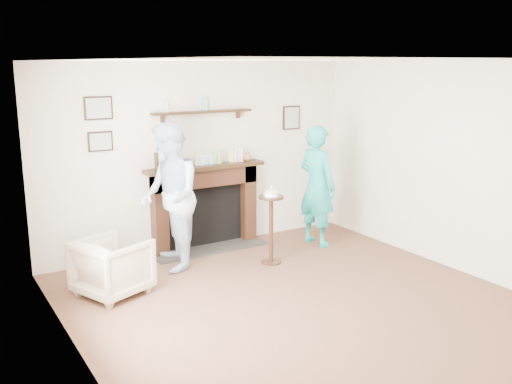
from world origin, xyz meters
TOP-DOWN VIEW (x-y plane):
  - ground at (0.00, 0.00)m, footprint 5.00×5.00m
  - room_shell at (-0.00, 0.69)m, footprint 4.54×5.02m
  - armchair at (-1.59, 1.46)m, footprint 0.90×0.89m
  - man at (-0.72, 1.90)m, footprint 0.88×1.02m
  - woman at (1.38, 1.74)m, footprint 0.50×0.67m
  - pedestal_table at (0.43, 1.42)m, footprint 0.31×0.31m

SIDE VIEW (x-z plane):
  - ground at x=0.00m, z-range 0.00..0.00m
  - armchair at x=-1.59m, z-range -0.32..0.32m
  - man at x=-0.72m, z-range -0.90..0.90m
  - woman at x=1.38m, z-range -0.83..0.83m
  - pedestal_table at x=0.43m, z-range 0.11..1.11m
  - room_shell at x=0.00m, z-range 0.36..2.88m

